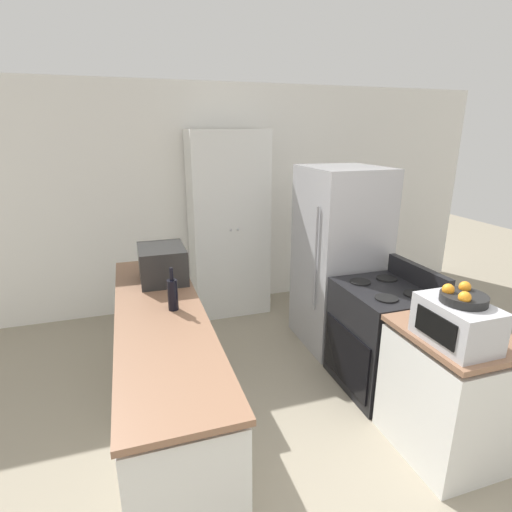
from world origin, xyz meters
TOP-DOWN VIEW (x-y plane):
  - wall_back at (0.00, 3.38)m, footprint 7.00×0.06m
  - counter_left at (-0.87, 1.33)m, footprint 0.60×2.46m
  - counter_right at (0.87, 0.46)m, footprint 0.60×0.72m
  - pantry_cabinet at (0.07, 3.09)m, footprint 0.86×0.52m
  - stove at (0.89, 1.21)m, footprint 0.66×0.74m
  - refrigerator at (0.91, 2.02)m, footprint 0.72×0.79m
  - microwave at (-0.78, 1.95)m, footprint 0.38×0.46m
  - wine_bottle at (-0.77, 1.34)m, footprint 0.07×0.07m
  - toaster_oven at (0.74, 0.36)m, footprint 0.31×0.44m
  - fruit_bowl at (0.76, 0.36)m, footprint 0.26×0.26m

SIDE VIEW (x-z plane):
  - counter_right at x=0.87m, z-range -0.01..0.87m
  - counter_left at x=-0.87m, z-range -0.01..0.87m
  - stove at x=0.89m, z-range -0.07..0.97m
  - refrigerator at x=0.91m, z-range 0.00..1.77m
  - wine_bottle at x=-0.77m, z-range 0.85..1.16m
  - toaster_oven at x=0.74m, z-range 0.88..1.14m
  - microwave at x=-0.78m, z-range 0.88..1.17m
  - pantry_cabinet at x=0.07m, z-range 0.00..2.10m
  - fruit_bowl at x=0.76m, z-range 1.13..1.22m
  - wall_back at x=0.00m, z-range 0.00..2.60m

